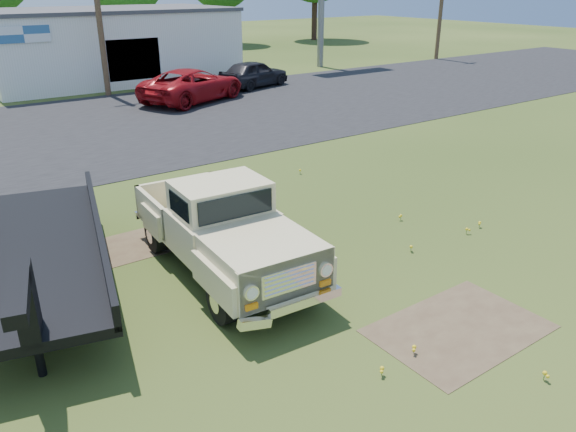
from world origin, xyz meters
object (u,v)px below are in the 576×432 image
Objects in this scene: flatbed_trailer at (35,244)px; dark_sedan at (254,74)px; red_pickup at (193,85)px; vintage_pickup_truck at (222,228)px.

flatbed_trailer is 1.65× the size of dark_sedan.
flatbed_trailer is 1.26× the size of red_pickup.
flatbed_trailer reaches higher than red_pickup.
vintage_pickup_truck is at bearing 130.96° from dark_sedan.
flatbed_trailer is (-3.25, 1.40, 0.01)m from vintage_pickup_truck.
dark_sedan is at bearing -92.62° from red_pickup.
red_pickup is 4.97m from dark_sedan.
flatbed_trailer is at bearing 121.64° from red_pickup.
red_pickup is at bearing 94.99° from dark_sedan.
red_pickup reaches higher than dark_sedan.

